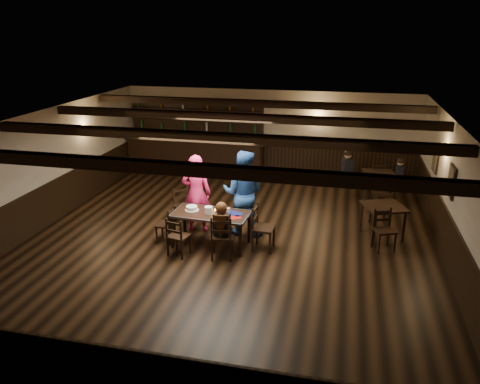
% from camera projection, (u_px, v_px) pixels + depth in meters
% --- Properties ---
extents(ground, '(10.00, 10.00, 0.00)m').
position_uv_depth(ground, '(229.00, 243.00, 10.32)').
color(ground, black).
rests_on(ground, ground).
extents(room_shell, '(9.02, 10.02, 2.71)m').
position_uv_depth(room_shell, '(229.00, 166.00, 9.77)').
color(room_shell, beige).
rests_on(room_shell, ground).
extents(dining_table, '(1.68, 0.91, 0.75)m').
position_uv_depth(dining_table, '(211.00, 216.00, 10.00)').
color(dining_table, black).
rests_on(dining_table, ground).
extents(chair_near_left, '(0.47, 0.46, 0.86)m').
position_uv_depth(chair_near_left, '(177.00, 234.00, 9.56)').
color(chair_near_left, black).
rests_on(chair_near_left, ground).
extents(chair_near_right, '(0.50, 0.49, 0.95)m').
position_uv_depth(chair_near_right, '(222.00, 234.00, 9.42)').
color(chair_near_right, black).
rests_on(chair_near_right, ground).
extents(chair_end_left, '(0.36, 0.38, 0.80)m').
position_uv_depth(chair_end_left, '(168.00, 222.00, 10.23)').
color(chair_end_left, black).
rests_on(chair_end_left, ground).
extents(chair_end_right, '(0.46, 0.48, 0.99)m').
position_uv_depth(chair_end_right, '(260.00, 224.00, 9.86)').
color(chair_end_right, black).
rests_on(chair_end_right, ground).
extents(chair_far_pushed, '(0.55, 0.55, 0.85)m').
position_uv_depth(chair_far_pushed, '(182.00, 202.00, 11.29)').
color(chair_far_pushed, black).
rests_on(chair_far_pushed, ground).
extents(woman_pink, '(0.72, 0.53, 1.83)m').
position_uv_depth(woman_pink, '(196.00, 193.00, 10.66)').
color(woman_pink, '#DB2766').
rests_on(woman_pink, ground).
extents(man_blue, '(0.95, 0.74, 1.96)m').
position_uv_depth(man_blue, '(243.00, 193.00, 10.48)').
color(man_blue, navy).
rests_on(man_blue, ground).
extents(seated_person, '(0.32, 0.49, 0.79)m').
position_uv_depth(seated_person, '(222.00, 221.00, 9.39)').
color(seated_person, black).
rests_on(seated_person, ground).
extents(cake, '(0.30, 0.30, 0.10)m').
position_uv_depth(cake, '(192.00, 208.00, 10.11)').
color(cake, white).
rests_on(cake, dining_table).
extents(plate_stack_a, '(0.17, 0.17, 0.16)m').
position_uv_depth(plate_stack_a, '(209.00, 210.00, 9.91)').
color(plate_stack_a, white).
rests_on(plate_stack_a, dining_table).
extents(plate_stack_b, '(0.15, 0.15, 0.18)m').
position_uv_depth(plate_stack_b, '(221.00, 209.00, 9.95)').
color(plate_stack_b, white).
rests_on(plate_stack_b, dining_table).
extents(tea_light, '(0.05, 0.05, 0.06)m').
position_uv_depth(tea_light, '(215.00, 210.00, 10.04)').
color(tea_light, '#A5A8AD').
rests_on(tea_light, dining_table).
extents(salt_shaker, '(0.04, 0.04, 0.09)m').
position_uv_depth(salt_shaker, '(227.00, 215.00, 9.74)').
color(salt_shaker, silver).
rests_on(salt_shaker, dining_table).
extents(pepper_shaker, '(0.04, 0.04, 0.09)m').
position_uv_depth(pepper_shaker, '(227.00, 214.00, 9.78)').
color(pepper_shaker, '#A5A8AD').
rests_on(pepper_shaker, dining_table).
extents(drink_glass, '(0.07, 0.07, 0.12)m').
position_uv_depth(drink_glass, '(228.00, 211.00, 9.94)').
color(drink_glass, silver).
rests_on(drink_glass, dining_table).
extents(menu_red, '(0.36, 0.32, 0.00)m').
position_uv_depth(menu_red, '(234.00, 217.00, 9.73)').
color(menu_red, maroon).
rests_on(menu_red, dining_table).
extents(menu_blue, '(0.40, 0.35, 0.00)m').
position_uv_depth(menu_blue, '(235.00, 213.00, 9.95)').
color(menu_blue, '#0E154A').
rests_on(menu_blue, dining_table).
extents(bar_counter, '(4.49, 0.70, 2.20)m').
position_uv_depth(bar_counter, '(196.00, 152.00, 14.88)').
color(bar_counter, black).
rests_on(bar_counter, ground).
extents(back_table_a, '(1.08, 1.08, 0.75)m').
position_uv_depth(back_table_a, '(384.00, 210.00, 10.41)').
color(back_table_a, black).
rests_on(back_table_a, ground).
extents(back_table_b, '(0.94, 0.94, 0.75)m').
position_uv_depth(back_table_b, '(379.00, 176.00, 12.71)').
color(back_table_b, black).
rests_on(back_table_b, ground).
extents(bg_patron_left, '(0.33, 0.43, 0.79)m').
position_uv_depth(bg_patron_left, '(347.00, 164.00, 13.11)').
color(bg_patron_left, black).
rests_on(bg_patron_left, ground).
extents(bg_patron_right, '(0.23, 0.34, 0.68)m').
position_uv_depth(bg_patron_right, '(400.00, 170.00, 12.73)').
color(bg_patron_right, black).
rests_on(bg_patron_right, ground).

